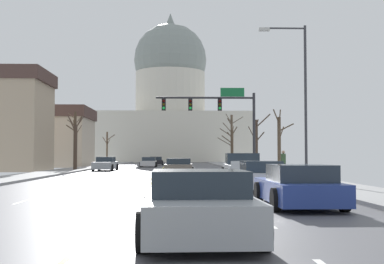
{
  "coord_description": "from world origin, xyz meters",
  "views": [
    {
      "loc": [
        1.49,
        -25.08,
        1.52
      ],
      "look_at": [
        3.0,
        25.83,
        3.81
      ],
      "focal_mm": 47.05,
      "sensor_mm": 36.0,
      "label": 1
    }
  ],
  "objects_px": {
    "pedestrian_00": "(283,161)",
    "sedan_near_03": "(298,187)",
    "sedan_oncoming_02": "(156,161)",
    "bicycle_parked": "(330,180)",
    "street_lamp_right": "(299,88)",
    "sedan_near_04": "(198,206)",
    "signal_gantry": "(218,111)",
    "sedan_near_02": "(260,177)",
    "sedan_near_00": "(179,168)",
    "sedan_oncoming_00": "(106,164)",
    "pickup_truck_near_01": "(243,169)",
    "sedan_oncoming_01": "(149,162)"
  },
  "relations": [
    {
      "from": "signal_gantry",
      "to": "sedan_oncoming_00",
      "type": "relative_size",
      "value": 1.67
    },
    {
      "from": "pedestrian_00",
      "to": "street_lamp_right",
      "type": "bearing_deg",
      "value": -96.07
    },
    {
      "from": "pickup_truck_near_01",
      "to": "sedan_near_03",
      "type": "xyz_separation_m",
      "value": [
        -0.16,
        -13.48,
        -0.14
      ]
    },
    {
      "from": "sedan_near_00",
      "to": "sedan_oncoming_00",
      "type": "distance_m",
      "value": 14.72
    },
    {
      "from": "sedan_near_02",
      "to": "pickup_truck_near_01",
      "type": "bearing_deg",
      "value": 88.62
    },
    {
      "from": "street_lamp_right",
      "to": "sedan_near_00",
      "type": "xyz_separation_m",
      "value": [
        -6.25,
        8.88,
        -4.38
      ]
    },
    {
      "from": "signal_gantry",
      "to": "sedan_near_00",
      "type": "height_order",
      "value": "signal_gantry"
    },
    {
      "from": "pickup_truck_near_01",
      "to": "sedan_oncoming_01",
      "type": "bearing_deg",
      "value": 102.05
    },
    {
      "from": "sedan_near_00",
      "to": "sedan_near_03",
      "type": "height_order",
      "value": "sedan_near_00"
    },
    {
      "from": "street_lamp_right",
      "to": "sedan_oncoming_02",
      "type": "bearing_deg",
      "value": 101.46
    },
    {
      "from": "pedestrian_00",
      "to": "sedan_near_03",
      "type": "bearing_deg",
      "value": -100.79
    },
    {
      "from": "sedan_near_04",
      "to": "sedan_oncoming_00",
      "type": "bearing_deg",
      "value": 100.49
    },
    {
      "from": "pickup_truck_near_01",
      "to": "sedan_oncoming_02",
      "type": "relative_size",
      "value": 1.24
    },
    {
      "from": "sedan_near_04",
      "to": "sedan_oncoming_02",
      "type": "xyz_separation_m",
      "value": [
        -3.43,
        63.31,
        -0.02
      ]
    },
    {
      "from": "street_lamp_right",
      "to": "bicycle_parked",
      "type": "xyz_separation_m",
      "value": [
        -0.2,
        -5.72,
        -4.49
      ]
    },
    {
      "from": "sedan_near_02",
      "to": "sedan_near_03",
      "type": "bearing_deg",
      "value": -90.01
    },
    {
      "from": "pickup_truck_near_01",
      "to": "sedan_near_00",
      "type": "bearing_deg",
      "value": 117.89
    },
    {
      "from": "street_lamp_right",
      "to": "sedan_near_03",
      "type": "distance_m",
      "value": 12.5
    },
    {
      "from": "street_lamp_right",
      "to": "sedan_near_04",
      "type": "bearing_deg",
      "value": -109.65
    },
    {
      "from": "sedan_oncoming_02",
      "to": "pedestrian_00",
      "type": "height_order",
      "value": "pedestrian_00"
    },
    {
      "from": "sedan_oncoming_02",
      "to": "bicycle_parked",
      "type": "relative_size",
      "value": 2.43
    },
    {
      "from": "sedan_oncoming_00",
      "to": "bicycle_parked",
      "type": "distance_m",
      "value": 30.49
    },
    {
      "from": "sedan_near_00",
      "to": "pedestrian_00",
      "type": "xyz_separation_m",
      "value": [
        7.13,
        -0.68,
        0.46
      ]
    },
    {
      "from": "sedan_near_00",
      "to": "bicycle_parked",
      "type": "xyz_separation_m",
      "value": [
        6.05,
        -14.6,
        -0.11
      ]
    },
    {
      "from": "sedan_near_02",
      "to": "street_lamp_right",
      "type": "bearing_deg",
      "value": 58.26
    },
    {
      "from": "sedan_near_04",
      "to": "street_lamp_right",
      "type": "bearing_deg",
      "value": 70.35
    },
    {
      "from": "pickup_truck_near_01",
      "to": "sedan_near_02",
      "type": "bearing_deg",
      "value": -91.38
    },
    {
      "from": "sedan_oncoming_00",
      "to": "sedan_near_04",
      "type": "bearing_deg",
      "value": -79.51
    },
    {
      "from": "sedan_oncoming_00",
      "to": "bicycle_parked",
      "type": "xyz_separation_m",
      "value": [
        12.96,
        -27.6,
        -0.11
      ]
    },
    {
      "from": "signal_gantry",
      "to": "sedan_near_02",
      "type": "distance_m",
      "value": 18.86
    },
    {
      "from": "sedan_oncoming_00",
      "to": "street_lamp_right",
      "type": "bearing_deg",
      "value": -58.97
    },
    {
      "from": "bicycle_parked",
      "to": "sedan_near_04",
      "type": "bearing_deg",
      "value": -117.61
    },
    {
      "from": "sedan_near_03",
      "to": "sedan_near_02",
      "type": "bearing_deg",
      "value": 89.99
    },
    {
      "from": "sedan_oncoming_01",
      "to": "sedan_oncoming_00",
      "type": "bearing_deg",
      "value": -103.34
    },
    {
      "from": "street_lamp_right",
      "to": "pickup_truck_near_01",
      "type": "distance_m",
      "value": 5.48
    },
    {
      "from": "sedan_oncoming_02",
      "to": "bicycle_parked",
      "type": "xyz_separation_m",
      "value": [
        9.23,
        -52.23,
        -0.07
      ]
    },
    {
      "from": "street_lamp_right",
      "to": "bicycle_parked",
      "type": "relative_size",
      "value": 4.61
    },
    {
      "from": "pickup_truck_near_01",
      "to": "signal_gantry",
      "type": "bearing_deg",
      "value": 92.07
    },
    {
      "from": "street_lamp_right",
      "to": "bicycle_parked",
      "type": "distance_m",
      "value": 7.28
    },
    {
      "from": "sedan_near_02",
      "to": "pedestrian_00",
      "type": "relative_size",
      "value": 2.69
    },
    {
      "from": "signal_gantry",
      "to": "sedan_near_03",
      "type": "xyz_separation_m",
      "value": [
        0.26,
        -25.08,
        -4.39
      ]
    },
    {
      "from": "pickup_truck_near_01",
      "to": "sedan_oncoming_00",
      "type": "distance_m",
      "value": 22.34
    },
    {
      "from": "sedan_oncoming_01",
      "to": "pedestrian_00",
      "type": "height_order",
      "value": "pedestrian_00"
    },
    {
      "from": "signal_gantry",
      "to": "sedan_oncoming_00",
      "type": "bearing_deg",
      "value": 141.02
    },
    {
      "from": "sedan_oncoming_00",
      "to": "sedan_oncoming_01",
      "type": "height_order",
      "value": "sedan_oncoming_00"
    },
    {
      "from": "pickup_truck_near_01",
      "to": "bicycle_parked",
      "type": "height_order",
      "value": "pickup_truck_near_01"
    },
    {
      "from": "sedan_near_00",
      "to": "sedan_oncoming_01",
      "type": "xyz_separation_m",
      "value": [
        -3.61,
        26.89,
        -0.04
      ]
    },
    {
      "from": "sedan_oncoming_02",
      "to": "pedestrian_00",
      "type": "distance_m",
      "value": 39.67
    },
    {
      "from": "sedan_near_04",
      "to": "sedan_oncoming_01",
      "type": "relative_size",
      "value": 0.93
    },
    {
      "from": "sedan_near_00",
      "to": "pickup_truck_near_01",
      "type": "relative_size",
      "value": 0.82
    }
  ]
}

